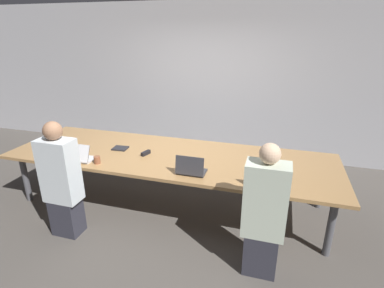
{
  "coord_description": "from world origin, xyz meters",
  "views": [
    {
      "loc": [
        1.34,
        -3.43,
        2.28
      ],
      "look_at": [
        0.28,
        0.1,
        0.89
      ],
      "focal_mm": 28.0,
      "sensor_mm": 36.0,
      "label": 1
    }
  ],
  "objects_px": {
    "laptop_near_right": "(266,181)",
    "laptop_near_midright": "(191,169)",
    "cup_near_left": "(97,160)",
    "person_near_right": "(264,214)",
    "laptop_near_left": "(80,156)",
    "stapler": "(146,153)",
    "person_near_left": "(62,182)"
  },
  "relations": [
    {
      "from": "laptop_near_right",
      "to": "laptop_near_midright",
      "type": "bearing_deg",
      "value": -4.09
    },
    {
      "from": "cup_near_left",
      "to": "person_near_right",
      "type": "distance_m",
      "value": 2.11
    },
    {
      "from": "laptop_near_right",
      "to": "laptop_near_left",
      "type": "bearing_deg",
      "value": -0.6
    },
    {
      "from": "cup_near_left",
      "to": "stapler",
      "type": "xyz_separation_m",
      "value": [
        0.46,
        0.42,
        -0.02
      ]
    },
    {
      "from": "person_near_left",
      "to": "laptop_near_right",
      "type": "distance_m",
      "value": 2.28
    },
    {
      "from": "person_near_left",
      "to": "person_near_right",
      "type": "height_order",
      "value": "person_near_left"
    },
    {
      "from": "person_near_right",
      "to": "stapler",
      "type": "distance_m",
      "value": 1.82
    },
    {
      "from": "person_near_left",
      "to": "cup_near_left",
      "type": "distance_m",
      "value": 0.5
    },
    {
      "from": "person_near_left",
      "to": "laptop_near_midright",
      "type": "relative_size",
      "value": 4.21
    },
    {
      "from": "cup_near_left",
      "to": "laptop_near_midright",
      "type": "relative_size",
      "value": 0.28
    },
    {
      "from": "person_near_right",
      "to": "person_near_left",
      "type": "bearing_deg",
      "value": 0.59
    },
    {
      "from": "laptop_near_left",
      "to": "person_near_left",
      "type": "distance_m",
      "value": 0.48
    },
    {
      "from": "person_near_left",
      "to": "laptop_near_midright",
      "type": "height_order",
      "value": "person_near_left"
    },
    {
      "from": "cup_near_left",
      "to": "person_near_right",
      "type": "bearing_deg",
      "value": -11.68
    },
    {
      "from": "laptop_near_left",
      "to": "person_near_left",
      "type": "bearing_deg",
      "value": 98.1
    },
    {
      "from": "laptop_near_left",
      "to": "laptop_near_midright",
      "type": "xyz_separation_m",
      "value": [
        1.45,
        0.04,
        0.0
      ]
    },
    {
      "from": "person_near_left",
      "to": "stapler",
      "type": "distance_m",
      "value": 1.09
    },
    {
      "from": "laptop_near_midright",
      "to": "stapler",
      "type": "distance_m",
      "value": 0.83
    },
    {
      "from": "laptop_near_left",
      "to": "person_near_right",
      "type": "distance_m",
      "value": 2.36
    },
    {
      "from": "person_near_left",
      "to": "person_near_right",
      "type": "bearing_deg",
      "value": -179.41
    },
    {
      "from": "laptop_near_right",
      "to": "laptop_near_midright",
      "type": "relative_size",
      "value": 0.99
    },
    {
      "from": "laptop_near_midright",
      "to": "person_near_left",
      "type": "bearing_deg",
      "value": 19.58
    },
    {
      "from": "laptop_near_left",
      "to": "laptop_near_midright",
      "type": "height_order",
      "value": "laptop_near_midright"
    },
    {
      "from": "person_near_left",
      "to": "person_near_right",
      "type": "distance_m",
      "value": 2.25
    },
    {
      "from": "person_near_left",
      "to": "laptop_near_left",
      "type": "bearing_deg",
      "value": -81.9
    },
    {
      "from": "person_near_right",
      "to": "stapler",
      "type": "height_order",
      "value": "person_near_right"
    },
    {
      "from": "laptop_near_midright",
      "to": "stapler",
      "type": "xyz_separation_m",
      "value": [
        -0.74,
        0.38,
        -0.04
      ]
    },
    {
      "from": "laptop_near_left",
      "to": "stapler",
      "type": "distance_m",
      "value": 0.82
    },
    {
      "from": "laptop_near_left",
      "to": "laptop_near_right",
      "type": "xyz_separation_m",
      "value": [
        2.3,
        -0.02,
        0.0
      ]
    },
    {
      "from": "laptop_near_right",
      "to": "laptop_near_midright",
      "type": "distance_m",
      "value": 0.85
    },
    {
      "from": "person_near_left",
      "to": "stapler",
      "type": "height_order",
      "value": "person_near_left"
    },
    {
      "from": "person_near_left",
      "to": "person_near_right",
      "type": "relative_size",
      "value": 1.01
    }
  ]
}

